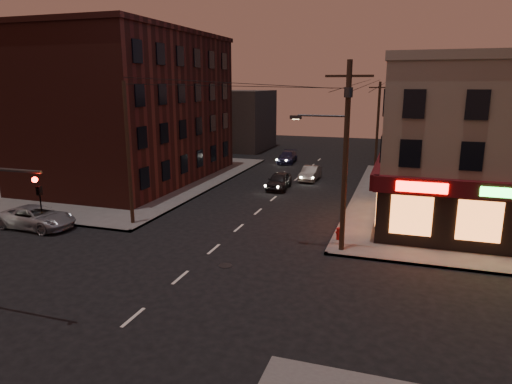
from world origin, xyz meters
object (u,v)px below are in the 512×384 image
at_px(suv_cross, 36,217).
at_px(sedan_near, 279,181).
at_px(sedan_mid, 310,173).
at_px(fire_hydrant, 338,233).
at_px(sedan_far, 287,157).

distance_m(suv_cross, sedan_near, 19.42).
xyz_separation_m(sedan_mid, fire_hydrant, (5.06, -16.60, -0.10)).
height_order(suv_cross, sedan_far, suv_cross).
distance_m(sedan_mid, fire_hydrant, 17.35).
bearing_deg(fire_hydrant, sedan_far, 110.60).
bearing_deg(suv_cross, sedan_far, -15.32).
height_order(sedan_near, fire_hydrant, sedan_near).
bearing_deg(sedan_near, sedan_far, 98.54).
bearing_deg(sedan_mid, sedan_far, 119.67).
xyz_separation_m(suv_cross, sedan_near, (11.70, 15.49, 0.01)).
bearing_deg(suv_cross, sedan_near, -34.90).
relative_size(sedan_near, sedan_mid, 1.05).
bearing_deg(suv_cross, sedan_mid, -32.01).
height_order(sedan_near, sedan_mid, sedan_near).
relative_size(sedan_mid, fire_hydrant, 5.37).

